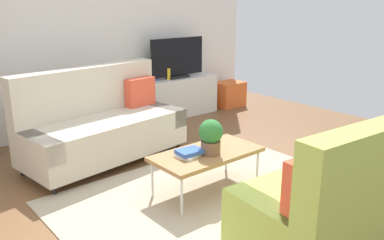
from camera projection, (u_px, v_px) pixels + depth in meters
name	position (u px, v px, depth m)	size (l,w,h in m)	color
ground_plane	(203.00, 196.00, 4.00)	(7.68, 7.68, 0.00)	brown
wall_far	(72.00, 30.00, 5.65)	(6.40, 0.12, 2.90)	white
area_rug	(216.00, 199.00, 3.93)	(2.90, 2.20, 0.01)	tan
couch_beige	(102.00, 125.00, 4.79)	(1.99, 1.08, 1.10)	beige
couch_green	(357.00, 192.00, 3.11)	(1.97, 1.00, 1.10)	#A3BC4C
coffee_table	(207.00, 155.00, 4.00)	(1.10, 0.56, 0.42)	#9E7042
tv_console	(177.00, 97.00, 6.69)	(1.40, 0.44, 0.64)	silver
tv	(177.00, 59.00, 6.49)	(1.00, 0.20, 0.64)	black
storage_trunk	(229.00, 94.00, 7.31)	(0.52, 0.40, 0.44)	orange
potted_plant	(211.00, 136.00, 3.90)	(0.24, 0.24, 0.34)	brown
table_book_0	(190.00, 155.00, 3.88)	(0.24, 0.18, 0.03)	silver
table_book_1	(190.00, 152.00, 3.87)	(0.24, 0.18, 0.04)	#3359B2
vase_0	(145.00, 77.00, 6.26)	(0.12, 0.12, 0.15)	#33B29E
vase_1	(155.00, 76.00, 6.37)	(0.14, 0.14, 0.14)	#4C72B2
bottle_0	(168.00, 74.00, 6.42)	(0.06, 0.06, 0.18)	gold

